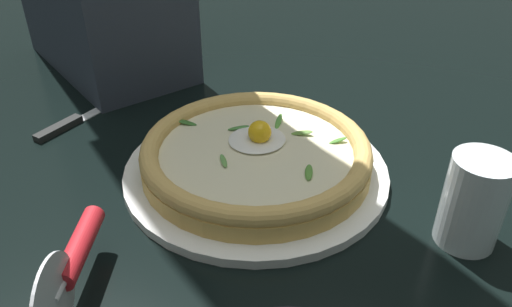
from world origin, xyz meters
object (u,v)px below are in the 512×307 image
pizza (256,153)px  table_knife (76,120)px  pizza_cutter (72,262)px  drinking_glass (472,207)px

pizza → table_knife: bearing=131.4°
pizza_cutter → drinking_glass: (0.40, -0.08, 0.00)m
table_knife → pizza: bearing=-48.6°
drinking_glass → pizza: bearing=129.2°
table_knife → pizza_cutter: bearing=-94.7°
pizza → drinking_glass: bearing=-50.8°
pizza → pizza_cutter: bearing=-152.4°
pizza → drinking_glass: 0.26m
pizza_cutter → table_knife: pizza_cutter is taller
pizza → drinking_glass: drinking_glass is taller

